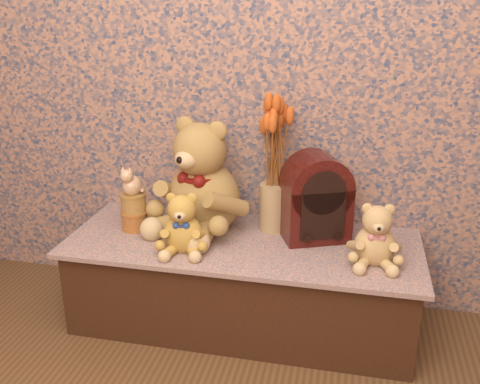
% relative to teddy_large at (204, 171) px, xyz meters
% --- Properties ---
extents(display_shelf, '(1.50, 0.60, 0.40)m').
position_rel_teddy_large_xyz_m(display_shelf, '(0.20, -0.11, -0.47)').
color(display_shelf, '#3A5377').
rests_on(display_shelf, ground).
extents(teddy_large, '(0.57, 0.62, 0.54)m').
position_rel_teddy_large_xyz_m(teddy_large, '(0.00, 0.00, 0.00)').
color(teddy_large, olive).
rests_on(teddy_large, display_shelf).
extents(teddy_medium, '(0.25, 0.29, 0.27)m').
position_rel_teddy_large_xyz_m(teddy_medium, '(-0.02, -0.24, -0.13)').
color(teddy_medium, '#C48937').
rests_on(teddy_medium, display_shelf).
extents(teddy_small, '(0.23, 0.26, 0.27)m').
position_rel_teddy_large_xyz_m(teddy_small, '(0.74, -0.18, -0.14)').
color(teddy_small, tan).
rests_on(teddy_small, display_shelf).
extents(cathedral_radio, '(0.33, 0.29, 0.38)m').
position_rel_teddy_large_xyz_m(cathedral_radio, '(0.49, -0.00, -0.08)').
color(cathedral_radio, '#350C09').
rests_on(cathedral_radio, display_shelf).
extents(ceramic_vase, '(0.13, 0.13, 0.21)m').
position_rel_teddy_large_xyz_m(ceramic_vase, '(0.30, 0.04, -0.16)').
color(ceramic_vase, tan).
rests_on(ceramic_vase, display_shelf).
extents(dried_stalks, '(0.22, 0.22, 0.41)m').
position_rel_teddy_large_xyz_m(dried_stalks, '(0.30, 0.04, 0.15)').
color(dried_stalks, '#D15B21').
rests_on(dried_stalks, ceramic_vase).
extents(biscuit_tin_lower, '(0.13, 0.13, 0.08)m').
position_rel_teddy_large_xyz_m(biscuit_tin_lower, '(-0.30, -0.09, -0.23)').
color(biscuit_tin_lower, gold).
rests_on(biscuit_tin_lower, display_shelf).
extents(biscuit_tin_upper, '(0.13, 0.13, 0.08)m').
position_rel_teddy_large_xyz_m(biscuit_tin_upper, '(-0.30, -0.09, -0.14)').
color(biscuit_tin_upper, '#D2BE5B').
rests_on(biscuit_tin_upper, biscuit_tin_lower).
extents(cat_figurine, '(0.12, 0.13, 0.13)m').
position_rel_teddy_large_xyz_m(cat_figurine, '(-0.30, -0.09, -0.03)').
color(cat_figurine, silver).
rests_on(cat_figurine, biscuit_tin_upper).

